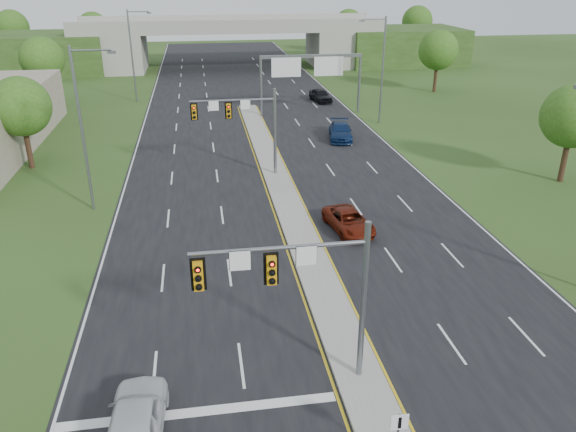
% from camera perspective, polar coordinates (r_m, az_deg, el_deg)
% --- Properties ---
extents(ground, '(240.00, 240.00, 0.00)m').
position_cam_1_polar(ground, '(24.14, 7.18, -15.90)').
color(ground, '#2B4217').
rests_on(ground, ground).
extents(road, '(24.00, 160.00, 0.02)m').
position_cam_1_polar(road, '(55.20, -2.73, 7.65)').
color(road, black).
rests_on(road, ground).
extents(median, '(2.00, 54.00, 0.16)m').
position_cam_1_polar(median, '(43.86, -0.94, 3.46)').
color(median, gray).
rests_on(median, road).
extents(lane_markings, '(23.72, 160.00, 0.01)m').
position_cam_1_polar(lane_markings, '(49.35, -2.62, 5.69)').
color(lane_markings, gold).
rests_on(lane_markings, road).
extents(signal_mast_near, '(6.62, 0.60, 7.00)m').
position_cam_1_polar(signal_mast_near, '(20.89, 1.87, -6.77)').
color(signal_mast_near, slate).
rests_on(signal_mast_near, ground).
extents(signal_mast_far, '(6.62, 0.60, 7.00)m').
position_cam_1_polar(signal_mast_far, '(44.09, -4.30, 9.80)').
color(signal_mast_far, slate).
rests_on(signal_mast_far, ground).
extents(keep_right_sign, '(0.60, 0.13, 2.20)m').
position_cam_1_polar(keep_right_sign, '(19.96, 11.15, -20.62)').
color(keep_right_sign, slate).
rests_on(keep_right_sign, ground).
extents(sign_gantry, '(11.58, 0.44, 6.67)m').
position_cam_1_polar(sign_gantry, '(64.66, 2.23, 14.79)').
color(sign_gantry, slate).
rests_on(sign_gantry, ground).
extents(overpass, '(80.00, 14.00, 8.10)m').
position_cam_1_polar(overpass, '(98.59, -5.89, 16.82)').
color(overpass, gray).
rests_on(overpass, ground).
extents(lightpole_l_mid, '(2.85, 0.25, 11.00)m').
position_cam_1_polar(lightpole_l_mid, '(39.56, -20.02, 8.87)').
color(lightpole_l_mid, slate).
rests_on(lightpole_l_mid, ground).
extents(lightpole_l_far, '(2.85, 0.25, 11.00)m').
position_cam_1_polar(lightpole_l_far, '(73.69, -15.45, 15.79)').
color(lightpole_l_far, slate).
rests_on(lightpole_l_far, ground).
extents(lightpole_r_far, '(2.85, 0.25, 11.00)m').
position_cam_1_polar(lightpole_r_far, '(61.48, 9.43, 14.85)').
color(lightpole_r_far, slate).
rests_on(lightpole_r_far, ground).
extents(tree_l_near, '(4.80, 4.80, 7.60)m').
position_cam_1_polar(tree_l_near, '(50.82, -25.53, 9.98)').
color(tree_l_near, '#382316').
rests_on(tree_l_near, ground).
extents(tree_l_mid, '(5.20, 5.20, 8.12)m').
position_cam_1_polar(tree_l_mid, '(75.61, -23.72, 14.41)').
color(tree_l_mid, '#382316').
rests_on(tree_l_mid, ground).
extents(tree_r_near, '(4.80, 4.80, 7.60)m').
position_cam_1_polar(tree_r_near, '(47.92, 26.99, 9.00)').
color(tree_r_near, '#382316').
rests_on(tree_r_near, ground).
extents(tree_r_mid, '(5.20, 5.20, 8.12)m').
position_cam_1_polar(tree_r_mid, '(79.96, 15.02, 15.97)').
color(tree_r_mid, '#382316').
rests_on(tree_r_mid, ground).
extents(tree_back_a, '(6.00, 6.00, 8.85)m').
position_cam_1_polar(tree_back_a, '(116.66, -26.27, 16.83)').
color(tree_back_a, '#382316').
rests_on(tree_back_a, ground).
extents(tree_back_b, '(5.60, 5.60, 8.32)m').
position_cam_1_polar(tree_back_b, '(113.62, -19.19, 17.61)').
color(tree_back_b, '#382316').
rests_on(tree_back_b, ground).
extents(tree_back_c, '(5.60, 5.60, 8.32)m').
position_cam_1_polar(tree_back_c, '(116.03, 6.17, 18.81)').
color(tree_back_c, '#382316').
rests_on(tree_back_c, ground).
extents(tree_back_d, '(6.00, 6.00, 8.85)m').
position_cam_1_polar(tree_back_d, '(120.36, 12.99, 18.71)').
color(tree_back_d, '#382316').
rests_on(tree_back_d, ground).
extents(car_white, '(2.18, 5.01, 1.68)m').
position_cam_1_polar(car_white, '(21.57, -15.21, -19.42)').
color(car_white, silver).
rests_on(car_white, road).
extents(car_far_a, '(2.88, 4.97, 1.30)m').
position_cam_1_polar(car_far_a, '(35.86, 6.20, -0.50)').
color(car_far_a, '#5C1609').
rests_on(car_far_a, road).
extents(car_far_b, '(3.11, 5.60, 1.54)m').
position_cam_1_polar(car_far_b, '(55.73, 5.35, 8.56)').
color(car_far_b, '#0B1E44').
rests_on(car_far_b, road).
extents(car_far_c, '(2.54, 4.77, 1.54)m').
position_cam_1_polar(car_far_c, '(72.26, 3.33, 12.15)').
color(car_far_c, black).
rests_on(car_far_c, road).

